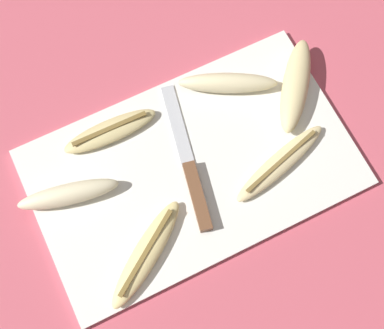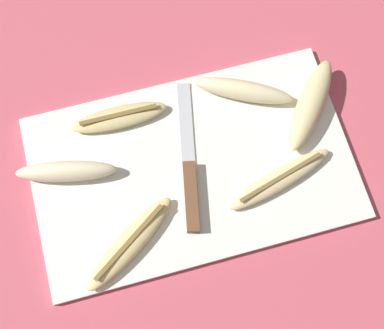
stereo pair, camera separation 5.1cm
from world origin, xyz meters
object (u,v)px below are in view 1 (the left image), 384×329
(banana_bright_far, at_px, (68,194))
(knife, at_px, (193,182))
(banana_golden_short, at_px, (146,254))
(banana_mellow_near, at_px, (296,85))
(banana_spotted_left, at_px, (110,131))
(banana_ripe_center, at_px, (280,163))
(banana_cream_curved, at_px, (228,83))

(banana_bright_far, bearing_deg, knife, -19.41)
(knife, xyz_separation_m, banana_golden_short, (-0.11, -0.07, 0.00))
(banana_mellow_near, bearing_deg, banana_bright_far, -178.87)
(knife, relative_size, banana_spotted_left, 1.59)
(banana_ripe_center, xyz_separation_m, banana_golden_short, (-0.25, -0.04, 0.00))
(banana_bright_far, height_order, banana_ripe_center, banana_bright_far)
(knife, height_order, banana_cream_curved, banana_cream_curved)
(knife, relative_size, banana_mellow_near, 1.56)
(banana_bright_far, bearing_deg, banana_golden_short, -62.55)
(banana_cream_curved, xyz_separation_m, banana_ripe_center, (0.01, -0.16, -0.01))
(banana_golden_short, xyz_separation_m, banana_spotted_left, (0.03, 0.21, -0.00))
(banana_spotted_left, bearing_deg, banana_cream_curved, -2.93)
(banana_cream_curved, height_order, banana_golden_short, banana_cream_curved)
(banana_cream_curved, relative_size, banana_ripe_center, 0.86)
(banana_cream_curved, bearing_deg, banana_mellow_near, -28.08)
(banana_spotted_left, bearing_deg, knife, -58.47)
(banana_ripe_center, bearing_deg, knife, 166.55)
(banana_bright_far, relative_size, banana_mellow_near, 0.99)
(banana_cream_curved, xyz_separation_m, banana_spotted_left, (-0.21, 0.01, -0.01))
(banana_ripe_center, distance_m, banana_mellow_near, 0.14)
(banana_cream_curved, xyz_separation_m, banana_mellow_near, (0.10, -0.05, -0.00))
(banana_cream_curved, relative_size, banana_golden_short, 0.93)
(knife, distance_m, banana_golden_short, 0.14)
(knife, distance_m, banana_ripe_center, 0.14)
(banana_cream_curved, bearing_deg, banana_bright_far, -168.88)
(banana_ripe_center, bearing_deg, banana_cream_curved, 94.48)
(banana_bright_far, bearing_deg, banana_spotted_left, 35.51)
(banana_bright_far, relative_size, banana_golden_short, 0.93)
(knife, distance_m, banana_bright_far, 0.20)
(banana_cream_curved, height_order, banana_mellow_near, banana_cream_curved)
(banana_cream_curved, bearing_deg, banana_ripe_center, -85.52)
(knife, bearing_deg, banana_spotted_left, 132.90)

